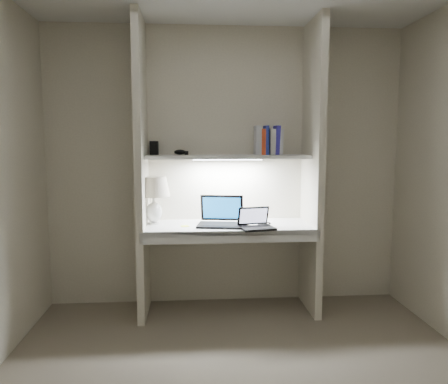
{
  "coord_description": "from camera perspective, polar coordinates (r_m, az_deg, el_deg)",
  "views": [
    {
      "loc": [
        -0.32,
        -2.46,
        1.49
      ],
      "look_at": [
        -0.05,
        1.05,
        1.07
      ],
      "focal_mm": 35.0,
      "sensor_mm": 36.0,
      "label": 1
    }
  ],
  "objects": [
    {
      "name": "shelf",
      "position": [
        3.8,
        0.45,
        4.62
      ],
      "size": [
        1.4,
        0.36,
        0.03
      ],
      "primitive_type": "cube",
      "color": "silver",
      "rests_on": "back_wall"
    },
    {
      "name": "laptop_main",
      "position": [
        3.75,
        -0.43,
        -3.47
      ],
      "size": [
        0.42,
        0.38,
        0.25
      ],
      "rotation": [
        0.0,
        0.0,
        -0.17
      ],
      "color": "black",
      "rests_on": "desk"
    },
    {
      "name": "alcove_panel_left",
      "position": [
        3.72,
        -10.71,
        2.92
      ],
      "size": [
        0.06,
        0.55,
        2.5
      ],
      "primitive_type": "cube",
      "color": "beige",
      "rests_on": "floor"
    },
    {
      "name": "desk",
      "position": [
        3.78,
        0.57,
        -4.57
      ],
      "size": [
        1.4,
        0.55,
        0.04
      ],
      "primitive_type": "cube",
      "color": "white",
      "rests_on": "alcove_panel_left"
    },
    {
      "name": "shelf_gadget",
      "position": [
        3.87,
        -5.78,
        5.2
      ],
      "size": [
        0.12,
        0.09,
        0.05
      ],
      "primitive_type": "ellipsoid",
      "rotation": [
        0.0,
        0.0,
        0.13
      ],
      "color": "black",
      "rests_on": "shelf"
    },
    {
      "name": "sticky_note",
      "position": [
        3.71,
        -5.12,
        -4.46
      ],
      "size": [
        0.08,
        0.08,
        0.0
      ],
      "primitive_type": "cube",
      "rotation": [
        0.0,
        0.0,
        0.27
      ],
      "color": "#CEDC2E",
      "rests_on": "desk"
    },
    {
      "name": "mouse",
      "position": [
        3.73,
        2.71,
        -4.13
      ],
      "size": [
        0.11,
        0.08,
        0.04
      ],
      "primitive_type": "ellipsoid",
      "rotation": [
        0.0,
        0.0,
        0.22
      ],
      "color": "black",
      "rests_on": "desk"
    },
    {
      "name": "speaker",
      "position": [
        3.98,
        0.7,
        -2.67
      ],
      "size": [
        0.11,
        0.09,
        0.14
      ],
      "primitive_type": "cube",
      "rotation": [
        0.0,
        0.0,
        0.24
      ],
      "color": "silver",
      "rests_on": "desk"
    },
    {
      "name": "strip_light",
      "position": [
        3.8,
        0.45,
        4.29
      ],
      "size": [
        0.6,
        0.04,
        0.02
      ],
      "primitive_type": "cube",
      "color": "white",
      "rests_on": "shelf"
    },
    {
      "name": "desk_apron",
      "position": [
        3.53,
        0.94,
        -5.87
      ],
      "size": [
        1.46,
        0.03,
        0.1
      ],
      "primitive_type": "cube",
      "color": "silver",
      "rests_on": "desk"
    },
    {
      "name": "shelf_box",
      "position": [
        3.91,
        -9.12,
        5.7
      ],
      "size": [
        0.08,
        0.06,
        0.12
      ],
      "primitive_type": "cube",
      "rotation": [
        0.0,
        0.0,
        -0.1
      ],
      "color": "black",
      "rests_on": "shelf"
    },
    {
      "name": "table_lamp",
      "position": [
        3.8,
        -9.18,
        -0.02
      ],
      "size": [
        0.28,
        0.28,
        0.41
      ],
      "color": "white",
      "rests_on": "desk"
    },
    {
      "name": "cable_coil",
      "position": [
        3.82,
        5.37,
        -4.07
      ],
      "size": [
        0.11,
        0.11,
        0.01
      ],
      "primitive_type": "torus",
      "rotation": [
        0.0,
        0.0,
        -0.03
      ],
      "color": "black",
      "rests_on": "desk"
    },
    {
      "name": "alcove_panel_right",
      "position": [
        3.84,
        11.5,
        3.02
      ],
      "size": [
        0.06,
        0.55,
        2.5
      ],
      "primitive_type": "cube",
      "color": "beige",
      "rests_on": "floor"
    },
    {
      "name": "laptop_netbook",
      "position": [
        3.61,
        4.22,
        -4.13
      ],
      "size": [
        0.31,
        0.28,
        0.17
      ],
      "rotation": [
        0.0,
        0.0,
        0.2
      ],
      "color": "black",
      "rests_on": "desk"
    },
    {
      "name": "book_row",
      "position": [
        3.93,
        5.78,
        6.64
      ],
      "size": [
        0.24,
        0.17,
        0.26
      ],
      "color": "silver",
      "rests_on": "shelf"
    },
    {
      "name": "back_wall",
      "position": [
        3.98,
        0.23,
        3.28
      ],
      "size": [
        3.2,
        0.01,
        2.5
      ],
      "primitive_type": "cube",
      "color": "beige",
      "rests_on": "floor"
    }
  ]
}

